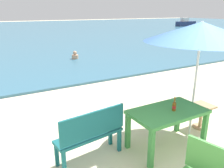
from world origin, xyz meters
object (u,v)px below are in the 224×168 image
at_px(picnic_table_green, 168,116).
at_px(swimmer_person, 75,56).
at_px(patio_umbrella, 201,32).
at_px(side_table_wood, 201,113).
at_px(beer_bottle_amber, 174,106).
at_px(boat_sailboat, 186,23).
at_px(bench_teal_center, 91,132).

xyz_separation_m(picnic_table_green, swimmer_person, (1.42, 8.37, -0.41)).
relative_size(picnic_table_green, patio_umbrella, 0.61).
distance_m(side_table_wood, swimmer_person, 8.19).
xyz_separation_m(beer_bottle_amber, boat_sailboat, (26.29, 24.15, -0.30)).
bearing_deg(bench_teal_center, picnic_table_green, -13.55).
relative_size(side_table_wood, swimmer_person, 1.32).
relative_size(beer_bottle_amber, side_table_wood, 0.49).
xyz_separation_m(patio_umbrella, boat_sailboat, (25.62, 24.00, -1.57)).
bearing_deg(beer_bottle_amber, picnic_table_green, 141.87).
distance_m(bench_teal_center, swimmer_person, 8.52).
distance_m(patio_umbrella, side_table_wood, 1.82).
height_order(patio_umbrella, boat_sailboat, patio_umbrella).
bearing_deg(boat_sailboat, picnic_table_green, -137.59).
bearing_deg(side_table_wood, picnic_table_green, -171.11).
relative_size(picnic_table_green, beer_bottle_amber, 5.28).
relative_size(beer_bottle_amber, bench_teal_center, 0.21).
bearing_deg(swimmer_person, picnic_table_green, -99.62).
height_order(picnic_table_green, beer_bottle_amber, beer_bottle_amber).
xyz_separation_m(side_table_wood, bench_teal_center, (-2.58, 0.15, 0.19)).
bearing_deg(swimmer_person, boat_sailboat, 32.21).
bearing_deg(picnic_table_green, side_table_wood, 8.89).
height_order(patio_umbrella, side_table_wood, patio_umbrella).
xyz_separation_m(beer_bottle_amber, patio_umbrella, (0.67, 0.15, 1.26)).
xyz_separation_m(swimmer_person, boat_sailboat, (24.95, 15.72, 0.31)).
relative_size(side_table_wood, bench_teal_center, 0.44).
height_order(beer_bottle_amber, boat_sailboat, boat_sailboat).
xyz_separation_m(side_table_wood, swimmer_person, (0.23, 8.18, -0.11)).
bearing_deg(side_table_wood, swimmer_person, 88.42).
distance_m(beer_bottle_amber, patio_umbrella, 1.44).
height_order(picnic_table_green, boat_sailboat, boat_sailboat).
bearing_deg(side_table_wood, boat_sailboat, 43.51).
bearing_deg(beer_bottle_amber, bench_teal_center, 164.84).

